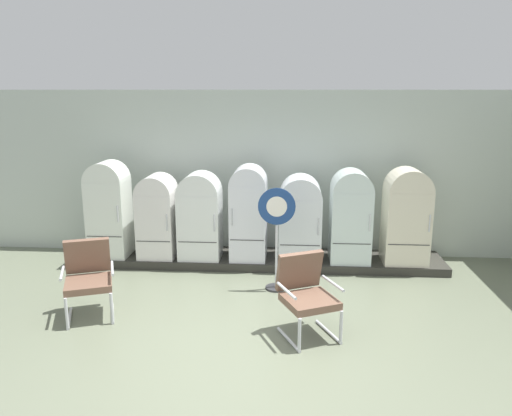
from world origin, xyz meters
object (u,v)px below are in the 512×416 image
(refrigerator_3, at_px, (249,210))
(armchair_left, at_px, (88,275))
(sign_stand, at_px, (276,236))
(refrigerator_1, at_px, (157,213))
(refrigerator_2, at_px, (200,213))
(refrigerator_5, at_px, (351,213))
(refrigerator_0, at_px, (109,206))
(refrigerator_6, at_px, (406,213))
(refrigerator_4, at_px, (300,216))
(armchair_right, at_px, (306,291))

(refrigerator_3, height_order, armchair_left, refrigerator_3)
(armchair_left, distance_m, sign_stand, 2.68)
(refrigerator_1, height_order, refrigerator_2, refrigerator_2)
(refrigerator_2, distance_m, armchair_left, 2.34)
(refrigerator_5, relative_size, armchair_left, 1.52)
(refrigerator_0, xyz_separation_m, refrigerator_3, (2.39, 0.04, -0.03))
(refrigerator_1, xyz_separation_m, armchair_left, (-0.40, -2.04, -0.33))
(refrigerator_6, bearing_deg, refrigerator_2, -179.86)
(refrigerator_5, distance_m, armchair_left, 4.20)
(refrigerator_0, relative_size, refrigerator_4, 1.15)
(refrigerator_4, bearing_deg, sign_stand, -109.27)
(refrigerator_1, relative_size, refrigerator_4, 1.00)
(armchair_right, relative_size, sign_stand, 0.64)
(refrigerator_1, distance_m, refrigerator_4, 2.42)
(refrigerator_2, bearing_deg, refrigerator_6, 0.14)
(armchair_right, bearing_deg, armchair_left, 173.11)
(refrigerator_5, bearing_deg, sign_stand, -139.75)
(refrigerator_5, bearing_deg, refrigerator_4, 178.11)
(refrigerator_0, distance_m, refrigerator_4, 3.25)
(sign_stand, bearing_deg, refrigerator_2, 143.25)
(refrigerator_0, height_order, armchair_right, refrigerator_0)
(refrigerator_1, xyz_separation_m, refrigerator_2, (0.74, -0.03, 0.02))
(refrigerator_3, distance_m, refrigerator_6, 2.60)
(refrigerator_1, height_order, refrigerator_5, refrigerator_5)
(refrigerator_1, xyz_separation_m, armchair_right, (2.46, -2.39, -0.33))
(refrigerator_0, relative_size, refrigerator_6, 1.04)
(refrigerator_0, relative_size, refrigerator_2, 1.12)
(refrigerator_4, bearing_deg, armchair_left, -143.84)
(refrigerator_4, height_order, refrigerator_5, refrigerator_5)
(refrigerator_0, distance_m, refrigerator_1, 0.84)
(refrigerator_0, relative_size, refrigerator_5, 1.07)
(refrigerator_6, bearing_deg, refrigerator_0, -179.87)
(refrigerator_2, height_order, sign_stand, refrigerator_2)
(refrigerator_0, height_order, refrigerator_4, refrigerator_0)
(armchair_left, bearing_deg, refrigerator_6, 23.91)
(refrigerator_1, height_order, armchair_left, refrigerator_1)
(armchair_right, bearing_deg, refrigerator_6, 54.42)
(refrigerator_0, bearing_deg, refrigerator_4, 0.95)
(refrigerator_0, xyz_separation_m, armchair_right, (3.29, -2.35, -0.45))
(refrigerator_2, relative_size, armchair_right, 1.45)
(refrigerator_6, distance_m, sign_stand, 2.32)
(refrigerator_5, height_order, armchair_right, refrigerator_5)
(refrigerator_4, xyz_separation_m, refrigerator_5, (0.83, -0.03, 0.07))
(refrigerator_4, relative_size, refrigerator_6, 0.90)
(refrigerator_0, distance_m, refrigerator_3, 2.39)
(refrigerator_4, distance_m, sign_stand, 1.10)
(refrigerator_0, bearing_deg, armchair_right, -35.56)
(refrigerator_2, bearing_deg, refrigerator_0, -179.88)
(refrigerator_0, relative_size, sign_stand, 1.05)
(refrigerator_4, height_order, armchair_right, refrigerator_4)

